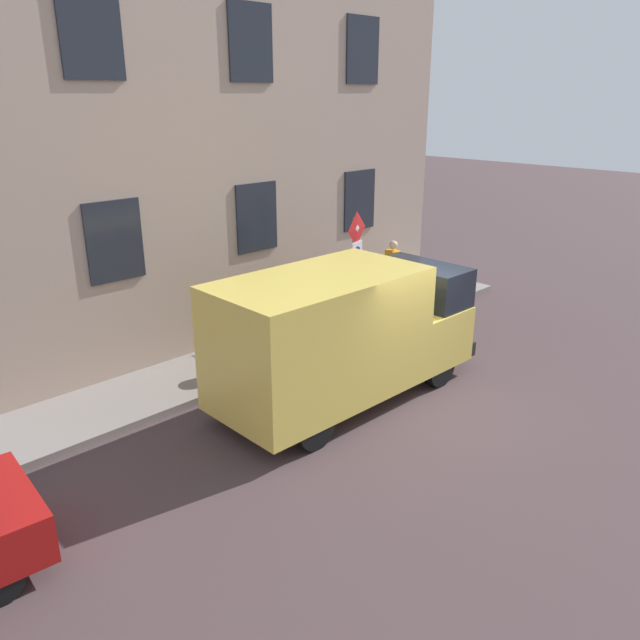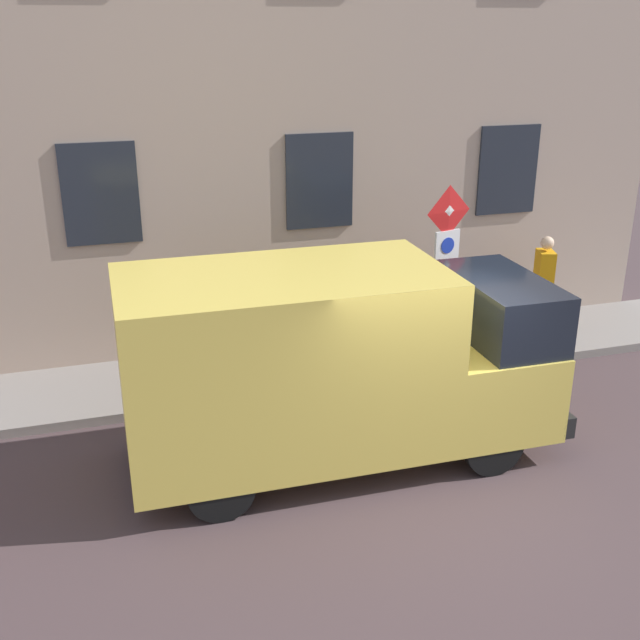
% 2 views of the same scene
% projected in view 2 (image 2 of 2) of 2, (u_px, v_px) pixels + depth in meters
% --- Properties ---
extents(ground_plane, '(80.00, 80.00, 0.00)m').
position_uv_depth(ground_plane, '(428.00, 483.00, 9.24)').
color(ground_plane, '#483739').
extents(sidewalk_slab, '(1.86, 14.22, 0.14)m').
position_uv_depth(sidewalk_slab, '(336.00, 362.00, 12.37)').
color(sidewalk_slab, gray).
rests_on(sidewalk_slab, ground_plane).
extents(building_facade, '(0.75, 12.22, 8.81)m').
position_uv_depth(building_facade, '(313.00, 75.00, 11.95)').
color(building_facade, tan).
rests_on(building_facade, ground_plane).
extents(sign_post_stacked, '(0.20, 0.55, 2.72)m').
position_uv_depth(sign_post_stacked, '(446.00, 261.00, 11.48)').
color(sign_post_stacked, '#474C47').
rests_on(sign_post_stacked, sidewalk_slab).
extents(delivery_van, '(2.08, 5.36, 2.50)m').
position_uv_depth(delivery_van, '(333.00, 361.00, 9.32)').
color(delivery_van, '#E7C851').
rests_on(delivery_van, ground_plane).
extents(bicycle_red, '(0.46, 1.72, 0.89)m').
position_uv_depth(bicycle_red, '(444.00, 315.00, 13.12)').
color(bicycle_red, black).
rests_on(bicycle_red, sidewalk_slab).
extents(bicycle_blue, '(0.46, 1.71, 0.89)m').
position_uv_depth(bicycle_blue, '(398.00, 320.00, 12.89)').
color(bicycle_blue, black).
rests_on(bicycle_blue, sidewalk_slab).
extents(bicycle_orange, '(0.46, 1.71, 0.89)m').
position_uv_depth(bicycle_orange, '(351.00, 326.00, 12.65)').
color(bicycle_orange, black).
rests_on(bicycle_orange, sidewalk_slab).
extents(bicycle_green, '(0.46, 1.71, 0.89)m').
position_uv_depth(bicycle_green, '(302.00, 331.00, 12.42)').
color(bicycle_green, black).
rests_on(bicycle_green, sidewalk_slab).
extents(pedestrian, '(0.46, 0.37, 1.72)m').
position_uv_depth(pedestrian, '(543.00, 282.00, 13.02)').
color(pedestrian, '#262B47').
rests_on(pedestrian, sidewalk_slab).
extents(litter_bin, '(0.44, 0.44, 0.90)m').
position_uv_depth(litter_bin, '(236.00, 359.00, 11.19)').
color(litter_bin, '#2D5133').
rests_on(litter_bin, sidewalk_slab).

